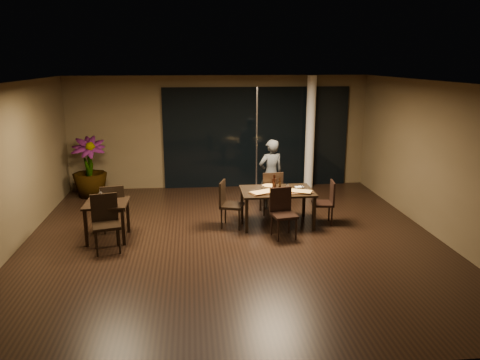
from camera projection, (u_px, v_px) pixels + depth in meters
name	position (u px, v px, depth m)	size (l,w,h in m)	color
ground	(233.00, 240.00, 9.07)	(8.00, 8.00, 0.00)	black
wall_back	(219.00, 132.00, 12.60)	(8.00, 0.10, 3.00)	#493D27
wall_front	(268.00, 250.00, 4.79)	(8.00, 0.10, 3.00)	#493D27
wall_left	(5.00, 170.00, 8.29)	(0.10, 8.00, 3.00)	#493D27
wall_right	(439.00, 160.00, 9.10)	(0.10, 8.00, 3.00)	#493D27
ceiling	(232.00, 81.00, 8.32)	(8.00, 8.00, 0.04)	silver
window_panel	(256.00, 137.00, 12.65)	(5.00, 0.06, 2.70)	black
column	(310.00, 133.00, 12.45)	(0.24, 0.24, 3.00)	white
main_table	(277.00, 194.00, 9.77)	(1.50, 1.00, 0.75)	black
side_table	(107.00, 209.00, 8.96)	(0.80, 0.80, 0.75)	black
chair_main_far	(271.00, 190.00, 10.46)	(0.49, 0.49, 0.99)	black
chair_main_near	(282.00, 210.00, 9.14)	(0.52, 0.52, 0.97)	black
chair_main_left	(228.00, 202.00, 9.67)	(0.56, 0.56, 0.97)	black
chair_main_right	(327.00, 200.00, 9.87)	(0.48, 0.48, 0.93)	black
chair_side_far	(113.00, 206.00, 9.37)	(0.53, 0.53, 0.98)	black
chair_side_near	(106.00, 220.00, 8.49)	(0.58, 0.58, 1.03)	black
diner	(271.00, 174.00, 10.83)	(0.55, 0.37, 1.63)	#2E3033
potted_plant	(89.00, 167.00, 11.78)	(0.83, 0.83, 1.52)	#234B19
pizza_board_left	(264.00, 193.00, 9.54)	(0.59, 0.29, 0.01)	#422A15
pizza_board_right	(298.00, 192.00, 9.59)	(0.57, 0.29, 0.01)	#3F2614
oblong_pizza_left	(264.00, 192.00, 9.54)	(0.53, 0.25, 0.02)	#6E0909
oblong_pizza_right	(298.00, 191.00, 9.58)	(0.52, 0.24, 0.02)	maroon
round_pizza	(269.00, 186.00, 10.06)	(0.29, 0.29, 0.01)	#B83A14
bottle_a	(274.00, 182.00, 9.77)	(0.07, 0.07, 0.32)	black
bottle_b	(280.00, 184.00, 9.78)	(0.06, 0.06, 0.25)	black
bottle_c	(275.00, 182.00, 9.80)	(0.07, 0.07, 0.31)	black
tumbler_left	(263.00, 188.00, 9.75)	(0.07, 0.07, 0.09)	white
tumbler_right	(287.00, 186.00, 9.91)	(0.07, 0.07, 0.08)	white
napkin_near	(304.00, 191.00, 9.69)	(0.18, 0.10, 0.01)	white
napkin_far	(299.00, 187.00, 9.97)	(0.18, 0.10, 0.01)	white
wine_glass_a	(101.00, 196.00, 9.01)	(0.08, 0.08, 0.17)	white
wine_glass_b	(113.00, 198.00, 8.90)	(0.08, 0.08, 0.18)	white
side_napkin	(108.00, 204.00, 8.79)	(0.18, 0.11, 0.01)	white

